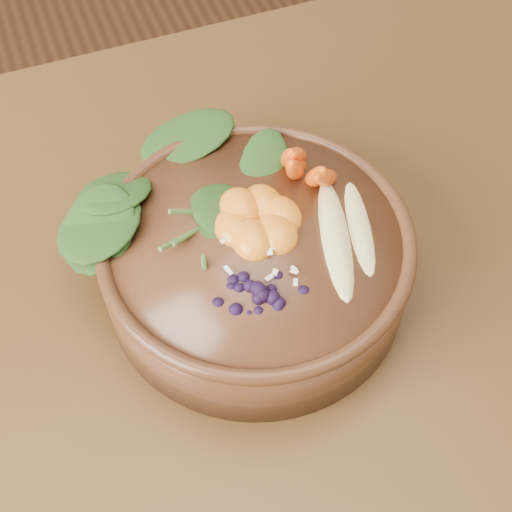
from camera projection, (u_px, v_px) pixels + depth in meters
The scene contains 8 objects.
dining_table at pixel (262, 369), 0.75m from camera, with size 1.60×0.90×0.75m.
stoneware_bowl at pixel (256, 262), 0.67m from camera, with size 0.29×0.29×0.08m, color #472613.
kale_heap at pixel (207, 172), 0.65m from camera, with size 0.19×0.17×0.04m, color #244518, non-canonical shape.
carrot_cluster at pixel (311, 143), 0.65m from camera, with size 0.06×0.06×0.08m, color #E25213, non-canonical shape.
banana_halves at pixel (349, 223), 0.63m from camera, with size 0.09×0.15×0.03m.
mandarin_cluster at pixel (258, 211), 0.63m from camera, with size 0.08×0.09×0.03m, color orange, non-canonical shape.
blueberry_pile at pixel (261, 280), 0.59m from camera, with size 0.13×0.10×0.04m, color black, non-canonical shape.
coconut_flakes at pixel (259, 253), 0.62m from camera, with size 0.09×0.07×0.01m, color white, non-canonical shape.
Camera 1 is at (-0.13, -0.32, 1.33)m, focal length 50.00 mm.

